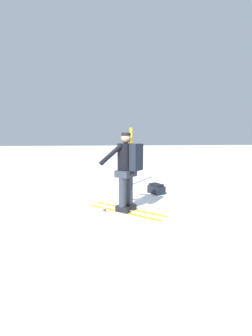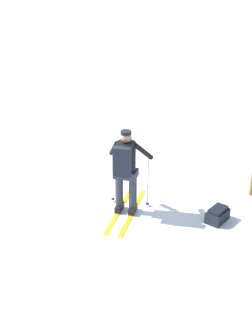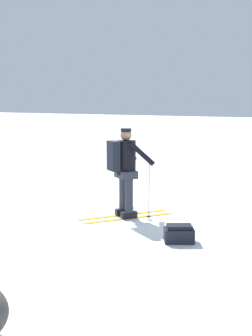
# 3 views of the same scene
# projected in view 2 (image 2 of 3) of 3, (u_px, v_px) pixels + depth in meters

# --- Properties ---
(ground_plane) EXTENTS (80.00, 80.00, 0.00)m
(ground_plane) POSITION_uv_depth(u_px,v_px,m) (83.00, 203.00, 9.30)
(ground_plane) COLOR white
(skier) EXTENTS (1.44, 1.60, 1.66)m
(skier) POSITION_uv_depth(u_px,v_px,m) (126.00, 167.00, 8.58)
(skier) COLOR gold
(skier) RESTS_ON ground_plane
(dropped_backpack) EXTENTS (0.53, 0.46, 0.28)m
(dropped_backpack) POSITION_uv_depth(u_px,v_px,m) (217.00, 215.00, 8.65)
(dropped_backpack) COLOR black
(dropped_backpack) RESTS_ON ground_plane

